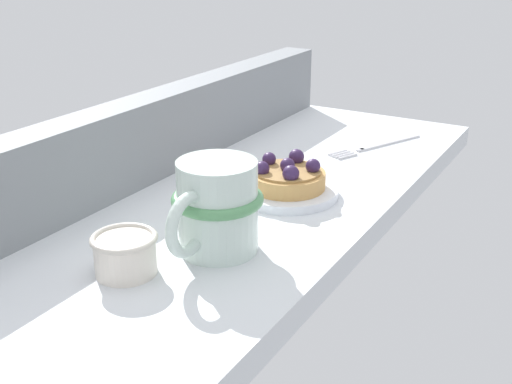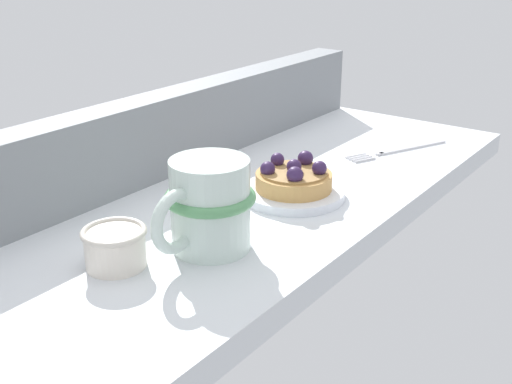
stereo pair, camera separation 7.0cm
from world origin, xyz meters
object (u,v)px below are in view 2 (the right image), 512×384
object	(u,v)px
dessert_plate	(293,193)
coffee_mug	(208,205)
raspberry_tart	(294,178)
dessert_fork	(398,149)
sugar_bowl	(115,246)

from	to	relation	value
dessert_plate	coffee_mug	bearing A→B (deg)	-177.54
raspberry_tart	coffee_mug	distance (cm)	16.64
dessert_plate	raspberry_tart	distance (cm)	1.96
coffee_mug	dessert_plate	bearing A→B (deg)	2.46
dessert_plate	dessert_fork	xyz separation A→B (cm)	(23.57, -2.70, -0.20)
raspberry_tart	dessert_plate	bearing A→B (deg)	-89.07
coffee_mug	dessert_fork	xyz separation A→B (cm)	(40.04, -2.00, -4.47)
dessert_plate	raspberry_tart	xyz separation A→B (cm)	(-0.00, 0.01, 1.96)
raspberry_tart	coffee_mug	size ratio (longest dim) A/B	0.73
raspberry_tart	sugar_bowl	world-z (taller)	raspberry_tart
dessert_plate	sugar_bowl	world-z (taller)	sugar_bowl
raspberry_tart	sugar_bowl	size ratio (longest dim) A/B	1.47
sugar_bowl	dessert_fork	bearing A→B (deg)	-8.05
dessert_plate	sugar_bowl	size ratio (longest dim) A/B	1.99
raspberry_tart	sugar_bowl	distance (cm)	24.87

